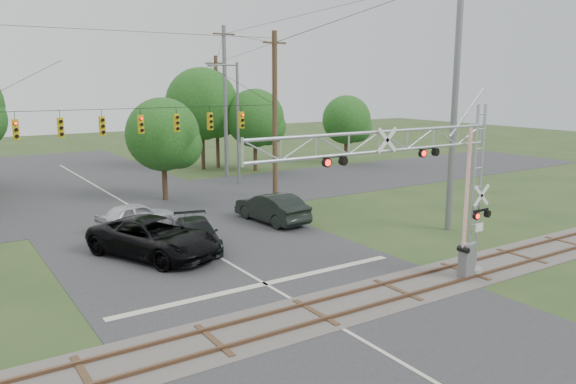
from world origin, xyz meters
TOP-DOWN VIEW (x-y plane):
  - ground at (0.00, 0.00)m, footprint 160.00×160.00m
  - road_main at (0.00, 10.00)m, footprint 14.00×90.00m
  - road_cross at (0.00, 24.00)m, footprint 90.00×12.00m
  - railroad_track at (0.00, 2.00)m, footprint 90.00×3.20m
  - crossing_gantry at (4.67, 1.64)m, footprint 11.59×0.93m
  - traffic_signal_span at (0.88, 20.00)m, footprint 19.34×0.36m
  - pickup_black at (-2.46, 11.56)m, footprint 5.56×7.35m
  - car_dark at (-0.22, 11.75)m, footprint 3.19×5.22m
  - sedan_silver at (-1.53, 16.99)m, footprint 4.75×2.71m
  - suv_dark at (5.64, 14.19)m, footprint 2.30×5.43m
  - streetlight at (9.80, 26.35)m, footprint 2.56×0.27m
  - utility_poles at (3.49, 22.06)m, footprint 25.44×28.12m
  - treeline at (-2.16, 33.03)m, footprint 51.10×19.12m

SIDE VIEW (x-z plane):
  - ground at x=0.00m, z-range 0.00..0.00m
  - road_main at x=0.00m, z-range 0.00..0.02m
  - road_cross at x=0.00m, z-range 0.00..0.02m
  - railroad_track at x=0.00m, z-range -0.05..0.11m
  - car_dark at x=-0.22m, z-range 0.00..1.41m
  - sedan_silver at x=-1.53m, z-range 0.00..1.52m
  - suv_dark at x=5.64m, z-range 0.00..1.74m
  - pickup_black at x=-2.46m, z-range 0.00..1.85m
  - crossing_gantry at x=4.67m, z-range 0.90..8.15m
  - streetlight at x=9.80m, z-range 0.57..10.17m
  - treeline at x=-2.16m, z-range 0.75..10.40m
  - traffic_signal_span at x=0.88m, z-range -0.02..11.48m
  - utility_poles at x=3.49m, z-range -0.85..13.29m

